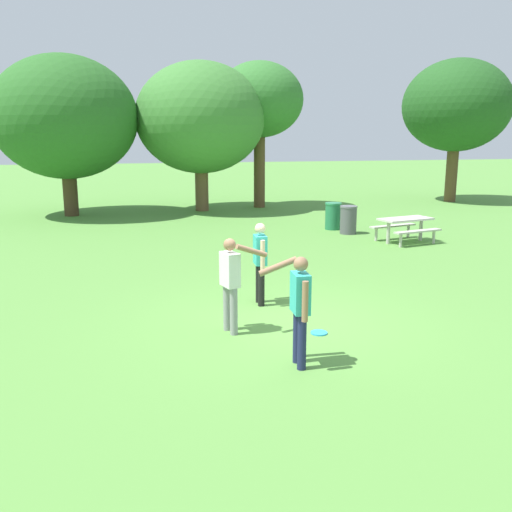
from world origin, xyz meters
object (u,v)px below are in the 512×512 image
(person_catcher, at_px, (299,303))
(trash_can_further_along, at_px, (333,216))
(person_thrower, at_px, (260,258))
(tree_broad_center, at_px, (200,118))
(tree_tall_left, at_px, (65,118))
(tree_slender_mid, at_px, (457,106))
(person_bystander, at_px, (231,278))
(trash_can_beside_table, at_px, (348,220))
(picnic_table_near, at_px, (405,225))
(tree_far_right, at_px, (260,101))
(frisbee, at_px, (319,333))

(person_catcher, distance_m, trash_can_further_along, 12.28)
(person_thrower, distance_m, tree_broad_center, 14.65)
(person_catcher, distance_m, tree_tall_left, 17.95)
(person_thrower, height_order, tree_slender_mid, tree_slender_mid)
(person_catcher, height_order, person_bystander, same)
(tree_tall_left, bearing_deg, trash_can_beside_table, -35.67)
(tree_broad_center, bearing_deg, trash_can_further_along, -58.11)
(tree_slender_mid, bearing_deg, tree_tall_left, -177.66)
(picnic_table_near, xyz_separation_m, trash_can_beside_table, (-1.12, 1.88, -0.08))
(picnic_table_near, height_order, tree_slender_mid, tree_slender_mid)
(picnic_table_near, height_order, tree_tall_left, tree_tall_left)
(tree_far_right, bearing_deg, trash_can_further_along, -81.29)
(tree_slender_mid, bearing_deg, person_thrower, -132.97)
(person_catcher, height_order, frisbee, person_catcher)
(person_thrower, xyz_separation_m, person_bystander, (-0.88, -1.46, 0.02))
(frisbee, bearing_deg, tree_far_right, 79.29)
(trash_can_beside_table, distance_m, trash_can_further_along, 0.99)
(tree_tall_left, xyz_separation_m, tree_broad_center, (5.58, 0.25, 0.03))
(frisbee, relative_size, tree_far_right, 0.04)
(person_bystander, distance_m, trash_can_further_along, 11.13)
(trash_can_beside_table, bearing_deg, tree_tall_left, 144.33)
(tree_broad_center, bearing_deg, person_catcher, -93.74)
(trash_can_further_along, relative_size, tree_tall_left, 0.15)
(person_thrower, height_order, picnic_table_near, person_thrower)
(person_catcher, height_order, tree_broad_center, tree_broad_center)
(tree_far_right, bearing_deg, frisbee, -100.71)
(person_thrower, height_order, person_bystander, same)
(picnic_table_near, bearing_deg, person_catcher, -126.81)
(person_bystander, bearing_deg, trash_can_beside_table, 55.95)
(tree_broad_center, bearing_deg, picnic_table_near, -60.35)
(trash_can_beside_table, distance_m, tree_broad_center, 8.92)
(person_thrower, distance_m, frisbee, 2.18)
(trash_can_beside_table, xyz_separation_m, tree_slender_mid, (8.84, 7.63, 4.25))
(person_thrower, xyz_separation_m, tree_broad_center, (0.93, 14.29, 3.10))
(person_catcher, relative_size, tree_far_right, 0.25)
(tree_far_right, xyz_separation_m, tree_slender_mid, (10.04, -0.08, -0.11))
(person_catcher, relative_size, picnic_table_near, 0.83)
(trash_can_beside_table, relative_size, tree_tall_left, 0.15)
(tree_broad_center, bearing_deg, frisbee, -91.31)
(tree_far_right, bearing_deg, tree_tall_left, -174.35)
(trash_can_further_along, xyz_separation_m, tree_broad_center, (-3.83, 6.16, 3.56))
(frisbee, distance_m, trash_can_further_along, 10.87)
(trash_can_further_along, height_order, tree_tall_left, tree_tall_left)
(trash_can_beside_table, height_order, tree_far_right, tree_far_right)
(person_bystander, height_order, tree_broad_center, tree_broad_center)
(tree_tall_left, bearing_deg, person_catcher, -75.45)
(trash_can_beside_table, height_order, tree_broad_center, tree_broad_center)
(tree_broad_center, relative_size, tree_slender_mid, 0.92)
(person_catcher, height_order, tree_tall_left, tree_tall_left)
(frisbee, distance_m, tree_slender_mid, 21.79)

